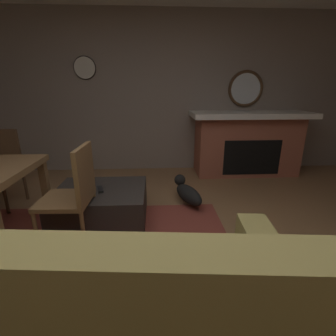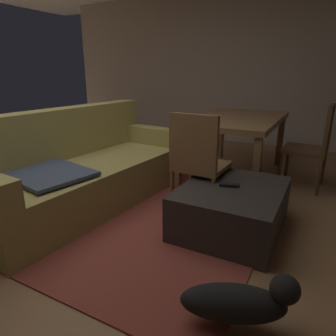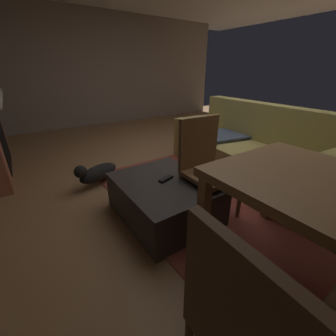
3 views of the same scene
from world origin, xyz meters
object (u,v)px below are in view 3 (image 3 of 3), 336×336
tv_remote (166,179)px  dining_chair_south (254,334)px  dining_chair_west (205,162)px  ottoman_coffee_table (164,198)px  small_dog (97,173)px  couch (248,151)px

tv_remote → dining_chair_south: dining_chair_south is taller
tv_remote → dining_chair_west: dining_chair_west is taller
ottoman_coffee_table → dining_chair_south: dining_chair_south is taller
small_dog → dining_chair_west: bearing=32.3°
ottoman_coffee_table → dining_chair_west: bearing=69.6°
couch → small_dog: (-0.81, -1.81, -0.16)m
tv_remote → couch: bearing=80.4°
small_dog → ottoman_coffee_table: bearing=19.1°
couch → tv_remote: size_ratio=14.07×
tv_remote → dining_chair_west: bearing=50.6°
ottoman_coffee_table → small_dog: 1.05m
tv_remote → small_dog: 1.07m
couch → dining_chair_west: bearing=-74.0°
dining_chair_south → dining_chair_west: size_ratio=1.00×
tv_remote → dining_chair_west: 0.40m
tv_remote → small_dog: size_ratio=0.27×
ottoman_coffee_table → tv_remote: size_ratio=5.96×
ottoman_coffee_table → dining_chair_south: (1.31, -0.51, 0.34)m
ottoman_coffee_table → small_dog: bearing=-160.9°
couch → dining_chair_west: dining_chair_west is taller
ottoman_coffee_table → dining_chair_south: size_ratio=1.03×
small_dog → couch: bearing=65.8°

